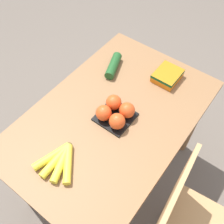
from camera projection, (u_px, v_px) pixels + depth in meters
The scene contains 6 objects.
ground_plane at pixel (112, 173), 1.98m from camera, with size 12.00×12.00×0.00m, color #665B51.
dining_table at pixel (112, 128), 1.46m from camera, with size 1.15×0.75×0.76m.
banana_bunch at pixel (59, 160), 1.19m from camera, with size 0.20×0.20×0.04m.
tomato_pack at pixel (115, 112), 1.32m from camera, with size 0.18×0.18×0.09m.
carrot_bag at pixel (168, 75), 1.49m from camera, with size 0.16×0.13×0.05m.
cucumber_near at pixel (113, 66), 1.54m from camera, with size 0.19×0.12×0.05m.
Camera 1 is at (0.63, 0.47, 1.87)m, focal length 42.00 mm.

